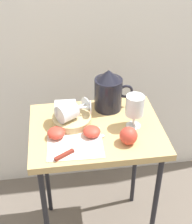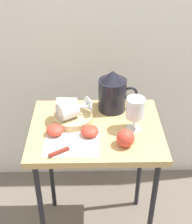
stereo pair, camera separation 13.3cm
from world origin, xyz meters
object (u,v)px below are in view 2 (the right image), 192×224
at_px(pitcher, 113,94).
at_px(apple_whole, 125,138).
at_px(table, 96,141).
at_px(wine_glass_tipped_far, 69,110).
at_px(knife, 68,149).
at_px(basket_tray, 73,118).
at_px(apple_half_right, 90,131).
at_px(wine_glass_upright, 135,110).
at_px(apple_half_left, 55,130).
at_px(wine_glass_tipped_near, 68,106).

distance_m(pitcher, apple_whole, 0.27).
relative_size(table, wine_glass_tipped_far, 4.51).
bearing_deg(wine_glass_tipped_far, knife, -88.21).
distance_m(basket_tray, apple_half_right, 0.12).
bearing_deg(table, basket_tray, 156.28).
bearing_deg(wine_glass_upright, table, 175.34).
bearing_deg(pitcher, apple_half_left, -142.73).
bearing_deg(apple_half_right, apple_whole, -24.50).
xyz_separation_m(wine_glass_tipped_far, apple_half_right, (0.09, -0.08, -0.05)).
height_order(table, pitcher, pitcher).
relative_size(wine_glass_upright, apple_half_right, 2.08).
relative_size(apple_half_left, apple_whole, 1.00).
height_order(pitcher, wine_glass_tipped_far, pitcher).
xyz_separation_m(table, basket_tray, (-0.10, 0.04, 0.09)).
bearing_deg(wine_glass_upright, wine_glass_tipped_near, 166.62).
relative_size(wine_glass_tipped_far, apple_whole, 2.18).
bearing_deg(wine_glass_tipped_near, apple_half_left, -117.43).
xyz_separation_m(pitcher, apple_whole, (0.04, -0.26, -0.04)).
height_order(wine_glass_upright, wine_glass_tipped_far, wine_glass_upright).
bearing_deg(wine_glass_tipped_near, pitcher, 24.50).
bearing_deg(apple_half_left, wine_glass_upright, 5.62).
xyz_separation_m(apple_half_right, apple_whole, (0.14, -0.06, 0.01)).
bearing_deg(apple_half_left, wine_glass_tipped_near, 62.57).
bearing_deg(wine_glass_tipped_far, pitcher, 30.70).
xyz_separation_m(wine_glass_tipped_far, apple_whole, (0.23, -0.15, -0.04)).
bearing_deg(wine_glass_tipped_near, wine_glass_tipped_far, -82.43).
bearing_deg(table, wine_glass_tipped_near, 155.84).
relative_size(basket_tray, apple_whole, 2.32).
bearing_deg(table, wine_glass_tipped_far, 166.27).
distance_m(apple_half_left, knife, 0.12).
relative_size(apple_half_left, apple_half_right, 1.00).
distance_m(pitcher, wine_glass_tipped_far, 0.22).
distance_m(basket_tray, pitcher, 0.21).
bearing_deg(basket_tray, knife, -93.32).
height_order(wine_glass_upright, wine_glass_tipped_near, wine_glass_upright).
xyz_separation_m(table, apple_whole, (0.11, -0.12, 0.11)).
distance_m(table, apple_whole, 0.20).
bearing_deg(wine_glass_tipped_far, basket_tray, 42.99).
bearing_deg(apple_half_left, basket_tray, 51.42).
xyz_separation_m(basket_tray, apple_half_left, (-0.07, -0.09, 0.01)).
relative_size(basket_tray, apple_half_right, 2.32).
bearing_deg(wine_glass_tipped_far, wine_glass_upright, -8.51).
height_order(table, wine_glass_tipped_far, wine_glass_tipped_far).
height_order(pitcher, knife, pitcher).
xyz_separation_m(basket_tray, apple_whole, (0.21, -0.16, 0.02)).
bearing_deg(pitcher, knife, -122.99).
bearing_deg(knife, basket_tray, 86.68).
xyz_separation_m(basket_tray, apple_half_right, (0.07, -0.10, 0.01)).
height_order(basket_tray, apple_half_left, apple_half_left).
height_order(wine_glass_tipped_near, apple_half_left, wine_glass_tipped_near).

